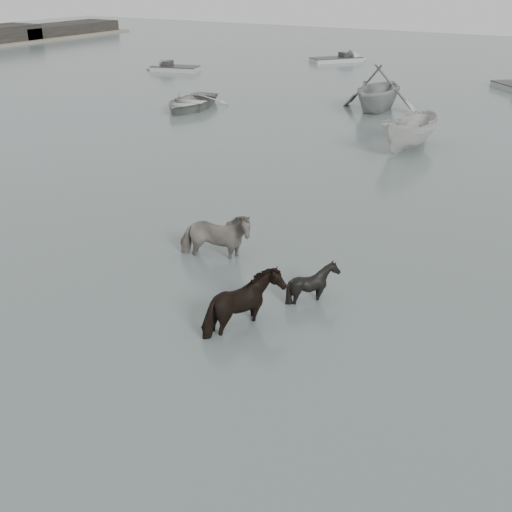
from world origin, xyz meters
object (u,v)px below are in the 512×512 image
at_px(pony_pinto, 214,228).
at_px(rowboat_lead, 190,100).
at_px(pony_dark, 245,295).
at_px(pony_black, 313,277).

distance_m(pony_pinto, rowboat_lead, 20.33).
bearing_deg(rowboat_lead, pony_dark, -62.12).
relative_size(pony_dark, rowboat_lead, 0.34).
height_order(pony_dark, rowboat_lead, pony_dark).
relative_size(pony_dark, pony_black, 1.36).
height_order(pony_pinto, pony_dark, pony_pinto).
bearing_deg(pony_black, rowboat_lead, 34.64).
height_order(pony_pinto, rowboat_lead, pony_pinto).
distance_m(pony_dark, rowboat_lead, 24.17).
xyz_separation_m(pony_pinto, rowboat_lead, (-12.31, 16.17, -0.39)).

